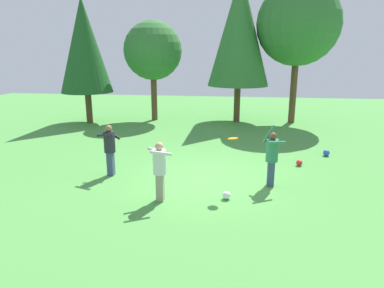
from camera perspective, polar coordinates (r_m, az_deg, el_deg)
ground_plane at (r=10.66m, az=2.07°, el=-5.59°), size 40.00×40.00×0.00m
person_thrower at (r=10.00m, az=12.98°, el=-1.72°), size 0.63×0.64×1.74m
person_catcher at (r=8.83m, az=-5.33°, el=-3.74°), size 0.68×0.66×1.56m
person_bystander at (r=10.90m, az=-13.36°, el=-0.32°), size 0.63×0.59×1.60m
frisbee at (r=9.23m, az=6.73°, el=0.89°), size 0.37×0.37×0.06m
ball_white at (r=9.20m, az=5.68°, el=-8.35°), size 0.22×0.22×0.22m
ball_red at (r=12.27m, az=17.19°, el=-2.97°), size 0.21×0.21×0.21m
ball_blue at (r=13.74m, az=21.19°, el=-1.36°), size 0.24×0.24×0.24m
tree_center at (r=19.01m, az=7.79°, el=18.06°), size 3.22×3.22×7.70m
tree_far_left at (r=19.34m, az=-17.27°, el=15.13°), size 2.69×2.69×6.44m
tree_left at (r=19.45m, az=-6.44°, el=14.93°), size 3.13×3.13×5.35m
tree_right at (r=19.39m, az=17.05°, el=18.30°), size 4.22×4.22×7.21m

